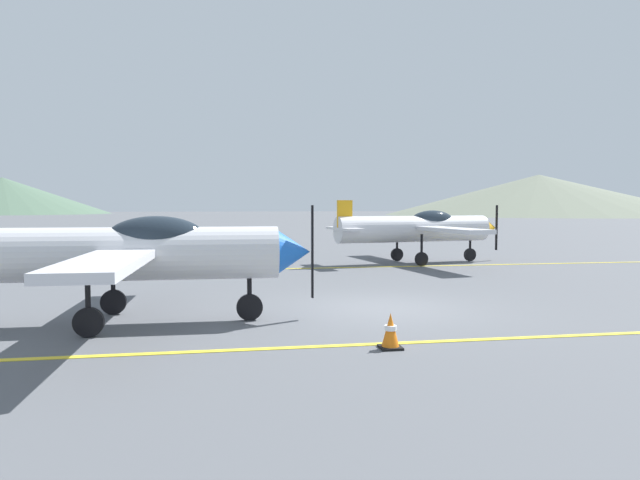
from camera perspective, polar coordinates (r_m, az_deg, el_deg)
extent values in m
plane|color=#54565B|center=(13.00, 6.28, -6.88)|extent=(400.00, 400.00, 0.00)
cube|color=yellow|center=(10.03, 11.40, -10.03)|extent=(80.00, 0.16, 0.01)
cube|color=yellow|center=(21.06, 0.01, -2.85)|extent=(80.00, 0.16, 0.01)
cylinder|color=silver|center=(11.76, -20.36, -1.35)|extent=(6.54, 1.17, 1.05)
cone|color=blue|center=(11.58, -2.66, -1.21)|extent=(0.69, 0.91, 0.90)
cube|color=black|center=(11.63, -0.78, -1.19)|extent=(0.04, 0.12, 1.92)
ellipsoid|color=#1E2833|center=(11.59, -16.22, 0.23)|extent=(1.93, 0.90, 0.86)
cube|color=silver|center=(11.68, -18.52, -1.11)|extent=(1.20, 8.45, 0.15)
cylinder|color=black|center=(11.59, -7.14, -4.41)|extent=(0.10, 0.10, 0.96)
cylinder|color=black|center=(11.67, -7.13, -6.75)|extent=(0.54, 0.12, 0.54)
cylinder|color=black|center=(10.85, -22.41, -5.20)|extent=(0.10, 0.10, 0.96)
cylinder|color=black|center=(10.93, -22.35, -7.69)|extent=(0.54, 0.12, 0.54)
cylinder|color=black|center=(12.89, -20.19, -3.80)|extent=(0.10, 0.10, 0.96)
cylinder|color=black|center=(12.96, -20.15, -5.91)|extent=(0.54, 0.12, 0.54)
cylinder|color=silver|center=(23.08, 9.40, 1.11)|extent=(6.60, 2.06, 1.05)
cone|color=#F2A519|center=(24.97, 16.69, 1.19)|extent=(0.80, 0.99, 0.90)
cube|color=black|center=(25.20, 17.40, 1.20)|extent=(0.06, 0.12, 1.92)
ellipsoid|color=#1E2833|center=(23.49, 11.26, 1.91)|extent=(2.03, 1.15, 0.86)
cube|color=silver|center=(23.26, 10.23, 1.24)|extent=(2.36, 8.50, 0.15)
cube|color=silver|center=(21.84, 2.50, 1.15)|extent=(1.05, 2.57, 0.10)
cube|color=#F2A519|center=(21.82, 2.51, 2.53)|extent=(0.61, 0.21, 1.15)
cylinder|color=black|center=(24.49, 14.93, -0.32)|extent=(0.10, 0.10, 0.96)
cylinder|color=black|center=(24.53, 14.91, -1.44)|extent=(0.55, 0.20, 0.54)
cylinder|color=black|center=(22.10, 10.23, -0.66)|extent=(0.10, 0.10, 0.96)
cylinder|color=black|center=(22.14, 10.22, -1.91)|extent=(0.55, 0.20, 0.54)
cylinder|color=black|center=(23.96, 7.79, -0.32)|extent=(0.10, 0.10, 0.96)
cylinder|color=black|center=(24.00, 7.78, -1.46)|extent=(0.55, 0.20, 0.54)
cube|color=black|center=(9.48, 7.12, -10.71)|extent=(0.36, 0.36, 0.04)
cone|color=orange|center=(9.41, 7.13, -8.97)|extent=(0.29, 0.29, 0.55)
cylinder|color=white|center=(9.40, 7.14, -8.80)|extent=(0.20, 0.20, 0.08)
cone|color=#4C6651|center=(175.07, -29.40, 3.93)|extent=(55.26, 55.26, 9.84)
cone|color=slate|center=(145.45, 21.20, 4.28)|extent=(73.19, 73.19, 9.66)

